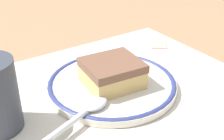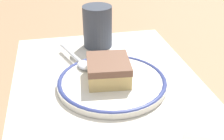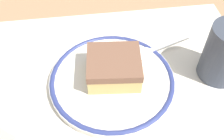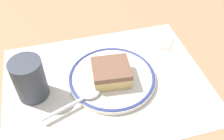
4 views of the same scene
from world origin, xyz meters
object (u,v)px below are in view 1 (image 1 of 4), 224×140
Objects in this scene: cake_slice at (114,74)px; napkin at (1,88)px; plate at (112,84)px; sugar_packet at (158,42)px; spoon at (85,112)px.

napkin is at bearing -36.38° from cake_slice.
napkin is at bearing -33.03° from plate.
sugar_packet is (-0.17, -0.09, -0.03)m from cake_slice.
cake_slice reaches higher than plate.
plate is 0.09m from spoon.
spoon reaches higher than napkin.
sugar_packet is (-0.31, 0.01, 0.00)m from napkin.
cake_slice is at bearing 143.62° from napkin.
spoon is at bearing 115.39° from napkin.
sugar_packet is (-0.17, -0.08, -0.00)m from plate.
napkin is 0.31m from sugar_packet.
sugar_packet is at bearing 178.93° from napkin.
spoon reaches higher than plate.
plate is 0.02m from cake_slice.
sugar_packet reaches higher than napkin.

